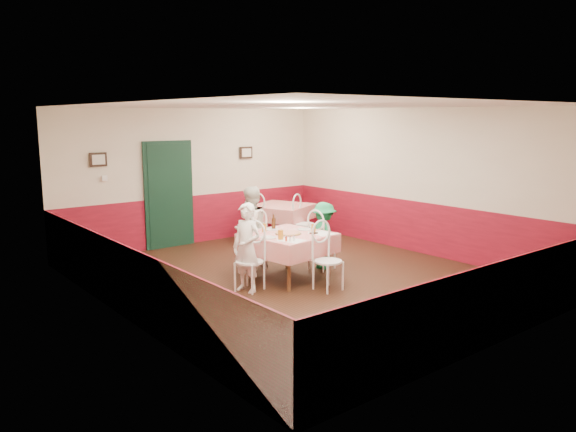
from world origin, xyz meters
TOP-DOWN VIEW (x-y plane):
  - floor at (0.00, 0.00)m, footprint 7.00×7.00m
  - ceiling at (0.00, 0.00)m, footprint 7.00×7.00m
  - back_wall at (0.00, 3.50)m, footprint 6.00×0.10m
  - front_wall at (0.00, -3.50)m, footprint 6.00×0.10m
  - left_wall at (-3.00, 0.00)m, footprint 0.10×7.00m
  - right_wall at (3.00, 0.00)m, footprint 0.10×7.00m
  - wainscot_back at (0.00, 3.48)m, footprint 6.00×0.03m
  - wainscot_front at (0.00, -3.48)m, footprint 6.00×0.03m
  - wainscot_left at (-2.98, 0.00)m, footprint 0.03×7.00m
  - wainscot_right at (2.98, 0.00)m, footprint 0.03×7.00m
  - door at (-0.60, 3.45)m, footprint 0.96×0.06m
  - picture_left at (-2.00, 3.45)m, footprint 0.32×0.03m
  - picture_right at (1.30, 3.45)m, footprint 0.32×0.03m
  - thermostat at (-1.90, 3.45)m, footprint 0.10×0.03m
  - main_table at (-0.18, 0.12)m, footprint 1.37×1.37m
  - second_table at (1.60, 2.57)m, footprint 1.47×1.47m
  - chair_left at (-1.02, 0.01)m, footprint 0.54×0.54m
  - chair_right at (0.66, 0.23)m, footprint 0.48×0.48m
  - chair_far at (-0.29, 0.96)m, footprint 0.50×0.50m
  - chair_near at (-0.07, -0.72)m, footprint 0.42×0.42m
  - chair_second_a at (0.85, 2.57)m, footprint 0.55×0.55m
  - chair_second_b at (1.60, 1.82)m, footprint 0.55×0.55m
  - pizza at (-0.20, 0.09)m, footprint 0.45×0.45m
  - plate_left at (-0.63, 0.06)m, footprint 0.28×0.28m
  - plate_right at (0.23, 0.18)m, footprint 0.28×0.28m
  - plate_far at (-0.21, 0.55)m, footprint 0.28×0.28m
  - glass_a at (-0.55, -0.16)m, footprint 0.09×0.09m
  - glass_b at (0.22, -0.04)m, footprint 0.08×0.08m
  - glass_c at (-0.40, 0.47)m, footprint 0.08×0.08m
  - beer_bottle at (-0.15, 0.55)m, footprint 0.07×0.07m
  - shaker_a at (-0.52, -0.36)m, footprint 0.04×0.04m
  - shaker_b at (-0.45, -0.36)m, footprint 0.04×0.04m
  - shaker_c at (-0.57, -0.32)m, footprint 0.04×0.04m
  - menu_left at (-0.46, -0.31)m, footprint 0.40×0.47m
  - menu_right at (0.26, -0.20)m, footprint 0.33×0.42m
  - wallet at (0.14, -0.15)m, footprint 0.12×0.10m
  - diner_left at (-1.07, 0.00)m, footprint 0.45×0.57m
  - diner_far at (-0.30, 1.01)m, footprint 0.81×0.70m
  - diner_right at (0.71, 0.24)m, footprint 0.46×0.77m

SIDE VIEW (x-z plane):
  - floor at x=0.00m, z-range 0.00..0.00m
  - main_table at x=-0.18m, z-range -0.01..0.76m
  - second_table at x=1.60m, z-range -0.01..0.76m
  - chair_left at x=-1.02m, z-range 0.00..0.90m
  - chair_right at x=0.66m, z-range 0.00..0.90m
  - chair_far at x=-0.29m, z-range 0.00..0.90m
  - chair_near at x=-0.07m, z-range 0.00..0.90m
  - chair_second_a at x=0.85m, z-range 0.00..0.90m
  - chair_second_b at x=1.60m, z-range 0.00..0.90m
  - wainscot_back at x=0.00m, z-range 0.00..1.00m
  - wainscot_front at x=0.00m, z-range 0.00..1.00m
  - wainscot_left at x=-2.98m, z-range 0.00..1.00m
  - wainscot_right at x=2.98m, z-range 0.00..1.00m
  - diner_right at x=0.71m, z-range 0.00..1.17m
  - diner_left at x=-1.07m, z-range 0.00..1.36m
  - diner_far at x=-0.30m, z-range 0.00..1.45m
  - menu_left at x=-0.46m, z-range 0.76..0.76m
  - menu_right at x=0.26m, z-range 0.76..0.76m
  - plate_left at x=-0.63m, z-range 0.76..0.77m
  - plate_right at x=0.23m, z-range 0.76..0.77m
  - plate_far at x=-0.21m, z-range 0.76..0.77m
  - wallet at x=0.14m, z-range 0.76..0.78m
  - pizza at x=-0.20m, z-range 0.76..0.79m
  - shaker_a at x=-0.52m, z-range 0.76..0.85m
  - shaker_b at x=-0.45m, z-range 0.76..0.85m
  - shaker_c at x=-0.57m, z-range 0.76..0.85m
  - glass_b at x=0.22m, z-range 0.76..0.89m
  - glass_c at x=-0.40m, z-range 0.76..0.90m
  - glass_a at x=-0.55m, z-range 0.76..0.91m
  - beer_bottle at x=-0.15m, z-range 0.76..1.00m
  - door at x=-0.60m, z-range 0.00..2.10m
  - back_wall at x=0.00m, z-range 0.00..2.80m
  - front_wall at x=0.00m, z-range 0.00..2.80m
  - left_wall at x=-3.00m, z-range 0.00..2.80m
  - right_wall at x=3.00m, z-range 0.00..2.80m
  - thermostat at x=-1.90m, z-range 1.45..1.55m
  - picture_left at x=-2.00m, z-range 1.72..1.98m
  - picture_right at x=1.30m, z-range 1.72..1.98m
  - ceiling at x=0.00m, z-range 2.80..2.80m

